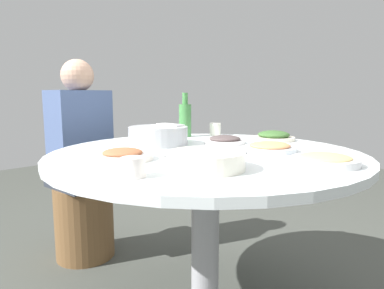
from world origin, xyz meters
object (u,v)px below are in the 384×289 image
at_px(green_bottle, 185,119).
at_px(diner_left, 80,134).
at_px(dish_eggplant, 225,140).
at_px(dish_greens, 274,136).
at_px(dish_shrimp, 270,147).
at_px(tea_cup_near, 215,129).
at_px(dish_noodles, 325,160).
at_px(rice_bowl, 158,135).
at_px(round_dining_table, 206,179).
at_px(stool_for_diner_left, 84,221).
at_px(tea_cup_far, 133,167).
at_px(soup_bowl, 206,161).
at_px(dish_tofu_braise, 123,155).

xyz_separation_m(green_bottle, diner_left, (-0.39, 0.51, -0.10)).
bearing_deg(dish_eggplant, dish_greens, -20.77).
relative_size(dish_shrimp, tea_cup_near, 3.12).
bearing_deg(dish_noodles, rice_bowl, 97.82).
bearing_deg(tea_cup_near, dish_noodles, -114.12).
relative_size(round_dining_table, dish_noodles, 5.76).
bearing_deg(diner_left, stool_for_diner_left, 104.04).
xyz_separation_m(dish_noodles, stool_for_diner_left, (-0.18, 1.42, -0.56)).
bearing_deg(diner_left, tea_cup_far, -109.11).
bearing_deg(round_dining_table, rice_bowl, 93.82).
xyz_separation_m(round_dining_table, dish_shrimp, (0.19, -0.19, 0.14)).
height_order(dish_eggplant, diner_left, diner_left).
xyz_separation_m(rice_bowl, dish_noodles, (0.11, -0.77, -0.03)).
distance_m(dish_eggplant, tea_cup_far, 0.76).
bearing_deg(rice_bowl, dish_greens, -30.02).
bearing_deg(dish_noodles, diner_left, 97.41).
relative_size(round_dining_table, stool_for_diner_left, 2.87).
xyz_separation_m(tea_cup_far, stool_for_diner_left, (0.38, 1.10, -0.57)).
relative_size(dish_noodles, tea_cup_near, 3.16).
xyz_separation_m(stool_for_diner_left, diner_left, (0.00, -0.00, 0.55)).
bearing_deg(tea_cup_far, dish_greens, 8.71).
bearing_deg(round_dining_table, diner_left, 95.96).
xyz_separation_m(green_bottle, tea_cup_near, (0.17, -0.08, -0.06)).
xyz_separation_m(soup_bowl, dish_eggplant, (0.49, 0.33, -0.01)).
bearing_deg(soup_bowl, dish_greens, 16.58).
distance_m(dish_shrimp, stool_for_diner_left, 1.30).
xyz_separation_m(rice_bowl, dish_greens, (0.53, -0.31, -0.02)).
xyz_separation_m(dish_eggplant, dish_shrimp, (-0.04, -0.28, 0.00)).
xyz_separation_m(soup_bowl, green_bottle, (0.54, 0.67, 0.07)).
height_order(rice_bowl, soup_bowl, rice_bowl).
height_order(dish_eggplant, green_bottle, green_bottle).
relative_size(round_dining_table, soup_bowl, 5.16).
height_order(dish_greens, green_bottle, green_bottle).
height_order(rice_bowl, dish_shrimp, rice_bowl).
distance_m(dish_greens, dish_shrimp, 0.37).
bearing_deg(green_bottle, soup_bowl, -128.83).
distance_m(round_dining_table, soup_bowl, 0.38).
distance_m(dish_greens, dish_tofu_braise, 0.87).
bearing_deg(dish_shrimp, tea_cup_near, 63.81).
height_order(dish_tofu_braise, stool_for_diner_left, dish_tofu_braise).
bearing_deg(diner_left, rice_bowl, -83.07).
relative_size(round_dining_table, dish_tofu_braise, 5.76).
bearing_deg(tea_cup_near, green_bottle, 156.02).
height_order(round_dining_table, dish_tofu_braise, dish_tofu_braise).
bearing_deg(dish_shrimp, round_dining_table, 134.65).
height_order(soup_bowl, tea_cup_far, tea_cup_far).
bearing_deg(green_bottle, tea_cup_far, -142.26).
relative_size(dish_shrimp, green_bottle, 0.90).
bearing_deg(dish_tofu_braise, diner_left, 73.42).
bearing_deg(tea_cup_near, soup_bowl, -140.16).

